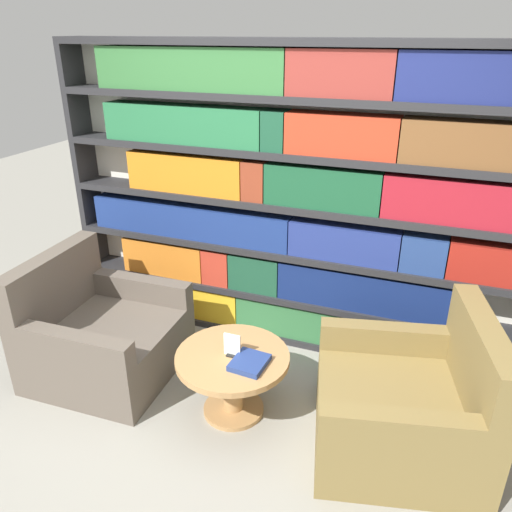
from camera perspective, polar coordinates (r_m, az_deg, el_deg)
The scene contains 7 objects.
ground_plane at distance 3.29m, azimuth -3.86°, elevation -19.68°, with size 14.00×14.00×0.00m, color gray.
bookshelf at distance 3.68m, azimuth 4.09°, elevation 5.82°, with size 3.54×0.30×2.24m.
armchair_left at distance 3.80m, azimuth -17.25°, elevation -8.70°, with size 0.96×0.96×0.87m.
armchair_right at distance 3.17m, azimuth 16.84°, elevation -16.17°, with size 1.12×1.12×0.87m.
coffee_table at distance 3.25m, azimuth -2.67°, elevation -13.04°, with size 0.72×0.72×0.44m.
table_sign at distance 3.13m, azimuth -2.74°, elevation -10.29°, with size 0.11×0.06×0.15m.
stray_book at distance 3.08m, azimuth -0.76°, elevation -12.08°, with size 0.21×0.24×0.04m.
Camera 1 is at (1.03, -2.13, 2.29)m, focal length 35.00 mm.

